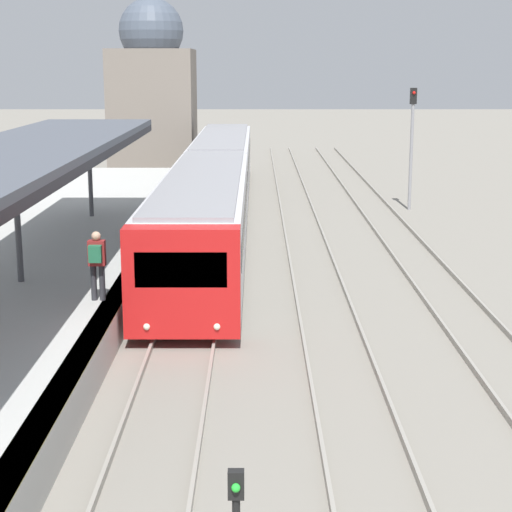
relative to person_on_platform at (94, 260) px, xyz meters
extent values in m
cube|color=#4C515B|center=(-2.33, 1.83, 2.31)|extent=(4.00, 24.35, 0.20)
cube|color=black|center=(-0.37, 1.83, 2.09)|extent=(0.08, 24.35, 0.24)
cylinder|color=#47474C|center=(-2.33, 1.83, 0.61)|extent=(0.16, 0.16, 3.20)
cylinder|color=#47474C|center=(-2.33, 11.57, 0.61)|extent=(0.16, 0.16, 3.20)
cylinder|color=#2D2D33|center=(-0.10, 0.04, -0.56)|extent=(0.14, 0.14, 0.85)
cylinder|color=#2D2D33|center=(0.10, 0.04, -0.56)|extent=(0.14, 0.14, 0.85)
cube|color=maroon|center=(0.00, 0.04, 0.16)|extent=(0.40, 0.22, 0.60)
sphere|color=tan|center=(0.00, 0.04, 0.57)|extent=(0.22, 0.22, 0.22)
cube|color=#236B47|center=(0.00, -0.16, 0.18)|extent=(0.30, 0.18, 0.40)
cube|color=red|center=(2.06, -0.64, -0.36)|extent=(2.67, 0.70, 2.55)
cube|color=black|center=(2.06, -0.97, 0.00)|extent=(2.08, 0.04, 0.81)
sphere|color=#EFEACC|center=(1.26, -0.98, -1.33)|extent=(0.16, 0.16, 0.16)
sphere|color=#EFEACC|center=(2.86, -0.98, -1.33)|extent=(0.16, 0.16, 0.16)
cube|color=silver|center=(2.06, 7.66, -0.36)|extent=(2.67, 15.92, 2.55)
cube|color=gray|center=(2.06, 7.66, 0.97)|extent=(2.35, 15.60, 0.12)
cube|color=black|center=(2.06, 7.66, -0.08)|extent=(2.69, 14.64, 0.66)
cylinder|color=black|center=(0.93, 2.49, -1.55)|extent=(0.12, 0.70, 0.70)
cylinder|color=black|center=(3.20, 2.49, -1.55)|extent=(0.12, 0.70, 0.70)
cylinder|color=black|center=(0.93, 12.84, -1.55)|extent=(0.12, 0.70, 0.70)
cylinder|color=black|center=(3.20, 12.84, -1.55)|extent=(0.12, 0.70, 0.70)
cube|color=silver|center=(2.06, 23.93, -0.36)|extent=(2.67, 15.92, 2.55)
cube|color=gray|center=(2.06, 23.93, 0.97)|extent=(2.35, 15.60, 0.12)
cube|color=black|center=(2.06, 23.93, -0.08)|extent=(2.69, 14.64, 0.66)
cylinder|color=black|center=(0.93, 18.76, -1.55)|extent=(0.12, 0.70, 0.70)
cylinder|color=black|center=(3.20, 18.76, -1.55)|extent=(0.12, 0.70, 0.70)
cylinder|color=black|center=(0.93, 29.10, -1.55)|extent=(0.12, 0.70, 0.70)
cylinder|color=black|center=(3.20, 29.10, -1.55)|extent=(0.12, 0.70, 0.70)
cube|color=black|center=(3.51, -10.14, -0.45)|extent=(0.20, 0.14, 0.36)
sphere|color=green|center=(3.51, -10.23, -0.45)|extent=(0.11, 0.11, 0.11)
cylinder|color=gray|center=(10.65, 18.45, 0.80)|extent=(0.14, 0.14, 5.40)
cube|color=black|center=(10.65, 18.45, 3.14)|extent=(0.28, 0.20, 0.70)
sphere|color=red|center=(10.65, 18.33, 3.28)|extent=(0.14, 0.14, 0.14)
cube|color=slate|center=(-2.47, 32.70, 1.74)|extent=(4.98, 4.98, 7.29)
sphere|color=#4C5666|center=(-2.47, 32.70, 6.44)|extent=(3.83, 3.83, 3.83)
camera|label=1|loc=(3.75, -19.59, 4.50)|focal=60.00mm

